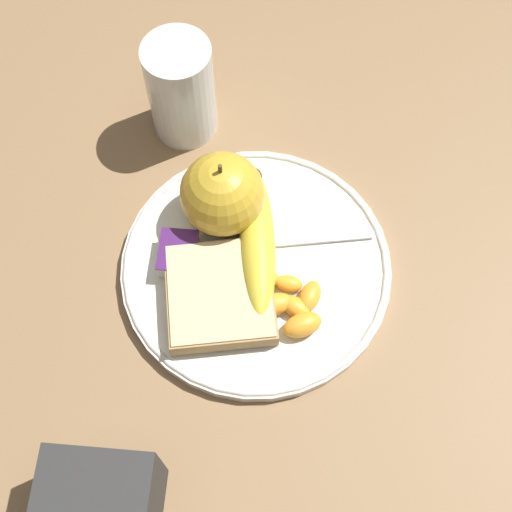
# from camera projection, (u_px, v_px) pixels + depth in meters

# --- Properties ---
(ground_plane) EXTENTS (3.00, 3.00, 0.00)m
(ground_plane) POSITION_uv_depth(u_px,v_px,m) (256.00, 271.00, 0.66)
(ground_plane) COLOR olive
(plate) EXTENTS (0.25, 0.25, 0.01)m
(plate) POSITION_uv_depth(u_px,v_px,m) (256.00, 267.00, 0.66)
(plate) COLOR silver
(plate) RESTS_ON ground_plane
(juice_glass) EXTENTS (0.07, 0.07, 0.11)m
(juice_glass) POSITION_uv_depth(u_px,v_px,m) (181.00, 92.00, 0.69)
(juice_glass) COLOR silver
(juice_glass) RESTS_ON ground_plane
(apple) EXTENTS (0.08, 0.08, 0.09)m
(apple) POSITION_uv_depth(u_px,v_px,m) (222.00, 194.00, 0.64)
(apple) COLOR gold
(apple) RESTS_ON plate
(banana) EXTENTS (0.16, 0.05, 0.03)m
(banana) POSITION_uv_depth(u_px,v_px,m) (256.00, 241.00, 0.64)
(banana) COLOR yellow
(banana) RESTS_ON plate
(bread_slice) EXTENTS (0.11, 0.11, 0.02)m
(bread_slice) POSITION_uv_depth(u_px,v_px,m) (220.00, 295.00, 0.63)
(bread_slice) COLOR #AB8751
(bread_slice) RESTS_ON plate
(fork) EXTENTS (0.05, 0.19, 0.00)m
(fork) POSITION_uv_depth(u_px,v_px,m) (249.00, 243.00, 0.66)
(fork) COLOR silver
(fork) RESTS_ON plate
(jam_packet) EXTENTS (0.04, 0.03, 0.02)m
(jam_packet) POSITION_uv_depth(u_px,v_px,m) (178.00, 257.00, 0.64)
(jam_packet) COLOR white
(jam_packet) RESTS_ON plate
(orange_segment_0) EXTENTS (0.03, 0.04, 0.02)m
(orange_segment_0) POSITION_uv_depth(u_px,v_px,m) (275.00, 304.00, 0.63)
(orange_segment_0) COLOR #F9A32D
(orange_segment_0) RESTS_ON plate
(orange_segment_1) EXTENTS (0.03, 0.04, 0.02)m
(orange_segment_1) POSITION_uv_depth(u_px,v_px,m) (302.00, 325.00, 0.62)
(orange_segment_1) COLOR #F9A32D
(orange_segment_1) RESTS_ON plate
(orange_segment_2) EXTENTS (0.02, 0.03, 0.01)m
(orange_segment_2) POSITION_uv_depth(u_px,v_px,m) (289.00, 284.00, 0.64)
(orange_segment_2) COLOR #F9A32D
(orange_segment_2) RESTS_ON plate
(orange_segment_3) EXTENTS (0.03, 0.03, 0.02)m
(orange_segment_3) POSITION_uv_depth(u_px,v_px,m) (295.00, 306.00, 0.63)
(orange_segment_3) COLOR #F9A32D
(orange_segment_3) RESTS_ON plate
(orange_segment_4) EXTENTS (0.03, 0.03, 0.01)m
(orange_segment_4) POSITION_uv_depth(u_px,v_px,m) (265.00, 281.00, 0.64)
(orange_segment_4) COLOR #F9A32D
(orange_segment_4) RESTS_ON plate
(orange_segment_5) EXTENTS (0.03, 0.03, 0.02)m
(orange_segment_5) POSITION_uv_depth(u_px,v_px,m) (310.00, 296.00, 0.63)
(orange_segment_5) COLOR #F9A32D
(orange_segment_5) RESTS_ON plate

